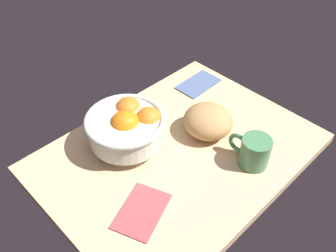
% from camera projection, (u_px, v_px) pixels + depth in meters
% --- Properties ---
extents(ground_plane, '(0.75, 0.56, 0.03)m').
position_uv_depth(ground_plane, '(178.00, 154.00, 1.04)').
color(ground_plane, '#D9B387').
extents(fruit_bowl, '(0.22, 0.22, 0.12)m').
position_uv_depth(fruit_bowl, '(128.00, 125.00, 1.00)').
color(fruit_bowl, silver).
rests_on(fruit_bowl, ground).
extents(bread_loaf, '(0.17, 0.17, 0.09)m').
position_uv_depth(bread_loaf, '(208.00, 121.00, 1.06)').
color(bread_loaf, tan).
rests_on(bread_loaf, ground).
extents(napkin_folded, '(0.17, 0.14, 0.01)m').
position_uv_depth(napkin_folded, '(142.00, 211.00, 0.88)').
color(napkin_folded, '#B6494E').
rests_on(napkin_folded, ground).
extents(napkin_spare, '(0.15, 0.09, 0.01)m').
position_uv_depth(napkin_spare, '(198.00, 83.00, 1.26)').
color(napkin_spare, slate).
rests_on(napkin_spare, ground).
extents(mug, '(0.08, 0.12, 0.09)m').
position_uv_depth(mug, '(254.00, 151.00, 0.97)').
color(mug, '#488456').
rests_on(mug, ground).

